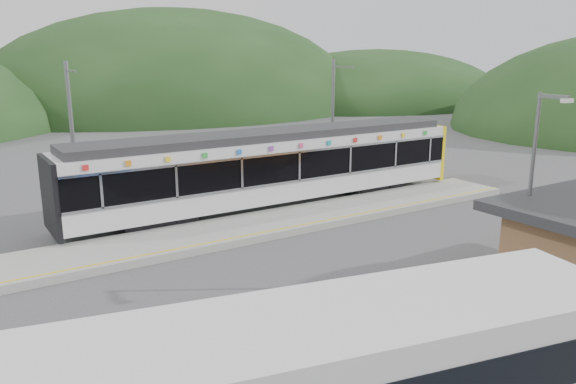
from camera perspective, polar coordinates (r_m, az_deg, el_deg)
ground at (r=21.83m, az=3.26°, el=-5.63°), size 120.00×120.00×0.00m
hills at (r=29.47m, az=7.02°, el=-0.54°), size 146.00×149.00×26.00m
platform at (r=24.39m, az=-1.27°, el=-3.13°), size 26.00×3.20×0.30m
yellow_line at (r=23.30m, az=0.39°, el=-3.55°), size 26.00×0.10×0.01m
train at (r=26.95m, az=-1.46°, el=2.71°), size 20.44×3.01×3.74m
catenary_mast_west at (r=25.97m, az=-21.00°, el=4.92°), size 0.18×1.80×7.00m
catenary_mast_east at (r=31.84m, az=4.59°, el=7.27°), size 0.18×1.80×7.00m
lamp_post at (r=18.83m, az=23.83°, el=1.65°), size 0.37×1.09×6.16m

